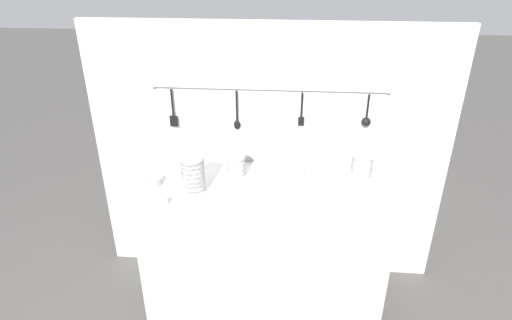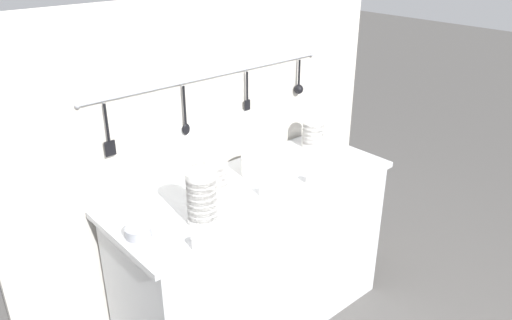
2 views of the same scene
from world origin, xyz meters
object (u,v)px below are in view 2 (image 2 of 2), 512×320
(bowl_stack_wide_centre, at_px, (215,175))
(plate_stack, at_px, (263,165))
(bowl_stack_tall_left, at_px, (202,197))
(cup_beside_plates, at_px, (310,179))
(steel_mixing_bowl, at_px, (138,232))
(cup_front_left, at_px, (196,243))
(cup_back_right, at_px, (219,171))
(cup_back_left, at_px, (263,191))
(bowl_stack_back_corner, at_px, (313,133))

(bowl_stack_wide_centre, distance_m, plate_stack, 0.30)
(bowl_stack_tall_left, relative_size, cup_beside_plates, 5.06)
(bowl_stack_tall_left, bearing_deg, steel_mixing_bowl, 162.15)
(cup_front_left, relative_size, cup_back_right, 1.00)
(cup_back_right, bearing_deg, cup_front_left, -135.23)
(cup_back_left, distance_m, cup_beside_plates, 0.27)
(steel_mixing_bowl, xyz_separation_m, cup_beside_plates, (0.89, -0.14, 0.00))
(plate_stack, xyz_separation_m, steel_mixing_bowl, (-0.78, -0.09, -0.03))
(cup_back_left, distance_m, cup_back_right, 0.31)
(bowl_stack_tall_left, distance_m, cup_back_left, 0.37)
(bowl_stack_wide_centre, distance_m, bowl_stack_back_corner, 0.76)
(bowl_stack_wide_centre, height_order, cup_beside_plates, bowl_stack_wide_centre)
(bowl_stack_tall_left, distance_m, cup_back_right, 0.47)
(bowl_stack_wide_centre, xyz_separation_m, cup_back_right, (0.11, 0.12, -0.06))
(bowl_stack_tall_left, relative_size, bowl_stack_back_corner, 1.42)
(cup_back_left, xyz_separation_m, cup_beside_plates, (0.26, -0.06, 0.00))
(bowl_stack_tall_left, relative_size, plate_stack, 1.09)
(bowl_stack_back_corner, xyz_separation_m, cup_back_right, (-0.65, 0.05, -0.06))
(bowl_stack_tall_left, xyz_separation_m, bowl_stack_back_corner, (0.98, 0.26, -0.04))
(bowl_stack_wide_centre, height_order, plate_stack, bowl_stack_wide_centre)
(cup_back_left, xyz_separation_m, cup_front_left, (-0.50, -0.15, 0.00))
(steel_mixing_bowl, height_order, cup_back_right, cup_back_right)
(bowl_stack_tall_left, height_order, plate_stack, bowl_stack_tall_left)
(plate_stack, height_order, cup_back_right, plate_stack)
(cup_back_right, bearing_deg, plate_stack, -36.20)
(plate_stack, height_order, cup_beside_plates, plate_stack)
(cup_front_left, bearing_deg, cup_beside_plates, 6.85)
(bowl_stack_wide_centre, height_order, cup_front_left, bowl_stack_wide_centre)
(bowl_stack_wide_centre, bearing_deg, bowl_stack_tall_left, -137.85)
(bowl_stack_wide_centre, relative_size, cup_back_right, 3.50)
(bowl_stack_back_corner, xyz_separation_m, cup_back_left, (-0.62, -0.26, -0.06))
(bowl_stack_tall_left, height_order, cup_front_left, bowl_stack_tall_left)
(bowl_stack_tall_left, xyz_separation_m, cup_back_left, (0.36, 0.01, -0.10))
(steel_mixing_bowl, xyz_separation_m, cup_back_left, (0.63, -0.08, 0.00))
(bowl_stack_tall_left, height_order, bowl_stack_wide_centre, bowl_stack_tall_left)
(steel_mixing_bowl, bearing_deg, bowl_stack_tall_left, -17.85)
(steel_mixing_bowl, bearing_deg, bowl_stack_wide_centre, 12.97)
(steel_mixing_bowl, bearing_deg, cup_beside_plates, -9.01)
(bowl_stack_tall_left, distance_m, plate_stack, 0.55)
(cup_beside_plates, bearing_deg, plate_stack, 114.52)
(bowl_stack_wide_centre, xyz_separation_m, steel_mixing_bowl, (-0.49, -0.11, -0.06))
(bowl_stack_tall_left, relative_size, cup_back_right, 5.06)
(bowl_stack_tall_left, bearing_deg, cup_back_left, 0.85)
(bowl_stack_wide_centre, xyz_separation_m, cup_front_left, (-0.35, -0.34, -0.06))
(cup_back_left, relative_size, cup_front_left, 1.00)
(cup_back_right, bearing_deg, cup_beside_plates, -51.79)
(cup_back_right, bearing_deg, cup_back_left, -84.52)
(bowl_stack_wide_centre, bearing_deg, bowl_stack_back_corner, 4.72)
(steel_mixing_bowl, xyz_separation_m, cup_back_right, (0.60, 0.23, 0.00))
(cup_back_left, bearing_deg, cup_beside_plates, -12.95)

